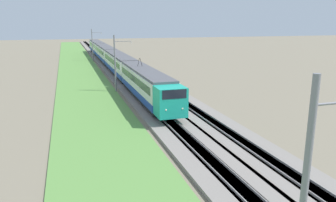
% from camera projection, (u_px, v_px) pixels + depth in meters
% --- Properties ---
extents(ballast_main, '(240.00, 4.40, 0.30)m').
position_uv_depth(ballast_main, '(130.00, 86.00, 51.44)').
color(ballast_main, gray).
rests_on(ballast_main, ground).
extents(ballast_adjacent, '(240.00, 4.40, 0.30)m').
position_uv_depth(ballast_adjacent, '(155.00, 84.00, 52.61)').
color(ballast_adjacent, gray).
rests_on(ballast_adjacent, ground).
extents(track_main, '(240.00, 1.57, 0.45)m').
position_uv_depth(track_main, '(130.00, 85.00, 51.43)').
color(track_main, '#4C4238').
rests_on(track_main, ground).
extents(track_adjacent, '(240.00, 1.57, 0.45)m').
position_uv_depth(track_adjacent, '(155.00, 84.00, 52.61)').
color(track_adjacent, '#4C4238').
rests_on(track_adjacent, ground).
extents(grass_verge, '(240.00, 8.40, 0.12)m').
position_uv_depth(grass_verge, '(85.00, 89.00, 49.47)').
color(grass_verge, '#5B8E42').
rests_on(grass_verge, ground).
extents(passenger_train, '(86.59, 2.97, 5.21)m').
position_uv_depth(passenger_train, '(111.00, 57.00, 70.89)').
color(passenger_train, '#19A88E').
rests_on(passenger_train, ground).
extents(catenary_mast_mid, '(0.22, 2.56, 8.13)m').
position_uv_depth(catenary_mast_mid, '(115.00, 63.00, 46.48)').
color(catenary_mast_mid, slate).
rests_on(catenary_mast_mid, ground).
extents(catenary_mast_far, '(0.22, 2.56, 8.15)m').
position_uv_depth(catenary_mast_far, '(93.00, 45.00, 82.90)').
color(catenary_mast_far, slate).
rests_on(catenary_mast_far, ground).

